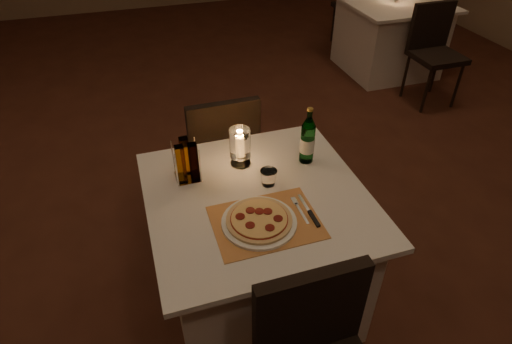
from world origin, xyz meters
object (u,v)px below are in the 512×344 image
object	(u,v)px
main_table	(257,250)
water_bottle	(308,140)
chair_far	(222,147)
pizza	(259,219)
tumbler	(269,178)
hurricane_candle	(240,144)
plate	(259,222)
neighbor_table_right	(389,36)

from	to	relation	value
main_table	water_bottle	world-z (taller)	water_bottle
chair_far	pizza	bearing A→B (deg)	-93.20
pizza	water_bottle	world-z (taller)	water_bottle
main_table	water_bottle	distance (m)	0.61
main_table	pizza	bearing A→B (deg)	-105.52
chair_far	tumbler	size ratio (longest dim) A/B	11.29
chair_far	tumbler	bearing A→B (deg)	-83.46
main_table	hurricane_candle	bearing A→B (deg)	91.21
main_table	water_bottle	xyz separation A→B (m)	(0.32, 0.18, 0.49)
tumbler	hurricane_candle	bearing A→B (deg)	112.08
tumbler	chair_far	bearing A→B (deg)	96.54
plate	pizza	distance (m)	0.02
main_table	hurricane_candle	size ratio (longest dim) A/B	5.02
chair_far	neighbor_table_right	world-z (taller)	chair_far
tumbler	hurricane_candle	world-z (taller)	hurricane_candle
main_table	hurricane_candle	distance (m)	0.55
plate	tumbler	distance (m)	0.27
chair_far	pizza	world-z (taller)	chair_far
plate	hurricane_candle	xyz separation A→B (m)	(0.04, 0.44, 0.11)
water_bottle	hurricane_candle	xyz separation A→B (m)	(-0.32, 0.07, -0.00)
chair_far	hurricane_candle	xyz separation A→B (m)	(-0.01, -0.46, 0.31)
pizza	water_bottle	xyz separation A→B (m)	(0.37, 0.36, 0.09)
water_bottle	tumbler	bearing A→B (deg)	-153.17
water_bottle	hurricane_candle	bearing A→B (deg)	167.02
chair_far	hurricane_candle	size ratio (longest dim) A/B	4.52
water_bottle	hurricane_candle	size ratio (longest dim) A/B	1.50
pizza	water_bottle	distance (m)	0.53
chair_far	neighbor_table_right	xyz separation A→B (m)	(2.29, 1.76, -0.18)
plate	tumbler	size ratio (longest dim) A/B	4.01
main_table	chair_far	world-z (taller)	chair_far
tumbler	neighbor_table_right	world-z (taller)	tumbler
main_table	plate	distance (m)	0.42
plate	tumbler	bearing A→B (deg)	62.60
water_bottle	hurricane_candle	world-z (taller)	water_bottle
main_table	water_bottle	bearing A→B (deg)	30.03
pizza	hurricane_candle	world-z (taller)	hurricane_candle
pizza	tumbler	size ratio (longest dim) A/B	3.51
main_table	tumbler	xyz separation A→B (m)	(0.07, 0.06, 0.41)
main_table	plate	size ratio (longest dim) A/B	3.12
neighbor_table_right	water_bottle	bearing A→B (deg)	-130.67
hurricane_candle	pizza	bearing A→B (deg)	-95.79
pizza	tumbler	xyz separation A→B (m)	(0.12, 0.24, 0.01)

